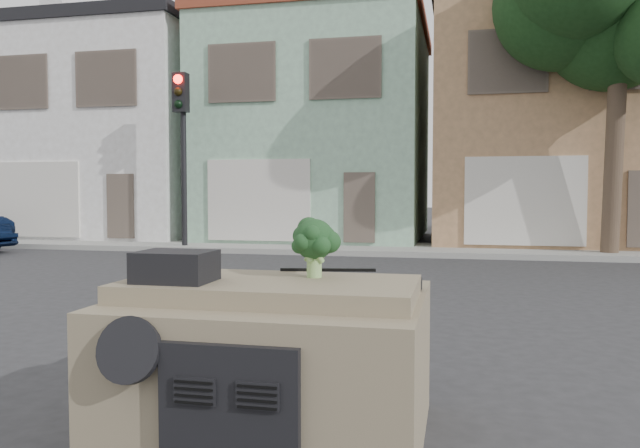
% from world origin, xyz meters
% --- Properties ---
extents(ground_plane, '(120.00, 120.00, 0.00)m').
position_xyz_m(ground_plane, '(0.00, 0.00, 0.00)').
color(ground_plane, '#303033').
rests_on(ground_plane, ground).
extents(sidewalk, '(40.00, 3.00, 0.15)m').
position_xyz_m(sidewalk, '(0.00, 10.50, 0.07)').
color(sidewalk, gray).
rests_on(sidewalk, ground).
extents(townhouse_white, '(7.20, 8.20, 7.55)m').
position_xyz_m(townhouse_white, '(-11.00, 14.50, 3.77)').
color(townhouse_white, white).
rests_on(townhouse_white, ground).
extents(townhouse_mint, '(7.20, 8.20, 7.55)m').
position_xyz_m(townhouse_mint, '(-3.50, 14.50, 3.77)').
color(townhouse_mint, '#8FBB9C').
rests_on(townhouse_mint, ground).
extents(townhouse_tan, '(7.20, 8.20, 7.55)m').
position_xyz_m(townhouse_tan, '(4.00, 14.50, 3.77)').
color(townhouse_tan, '#A87E56').
rests_on(townhouse_tan, ground).
extents(traffic_signal, '(0.40, 0.40, 5.10)m').
position_xyz_m(traffic_signal, '(-6.50, 9.50, 2.55)').
color(traffic_signal, black).
rests_on(traffic_signal, ground).
extents(tree_near, '(4.40, 4.00, 8.50)m').
position_xyz_m(tree_near, '(5.00, 9.80, 4.25)').
color(tree_near, '#163515').
rests_on(tree_near, ground).
extents(car_dashboard, '(2.00, 1.80, 1.12)m').
position_xyz_m(car_dashboard, '(0.00, -3.00, 0.56)').
color(car_dashboard, '#7C6F56').
rests_on(car_dashboard, ground).
extents(instrument_hump, '(0.48, 0.38, 0.20)m').
position_xyz_m(instrument_hump, '(-0.58, -3.35, 1.22)').
color(instrument_hump, black).
rests_on(instrument_hump, car_dashboard).
extents(wiper_arm, '(0.69, 0.15, 0.02)m').
position_xyz_m(wiper_arm, '(0.28, -2.62, 1.13)').
color(wiper_arm, black).
rests_on(wiper_arm, car_dashboard).
extents(broccoli, '(0.44, 0.44, 0.41)m').
position_xyz_m(broccoli, '(0.25, -2.95, 1.32)').
color(broccoli, '#163418').
rests_on(broccoli, car_dashboard).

